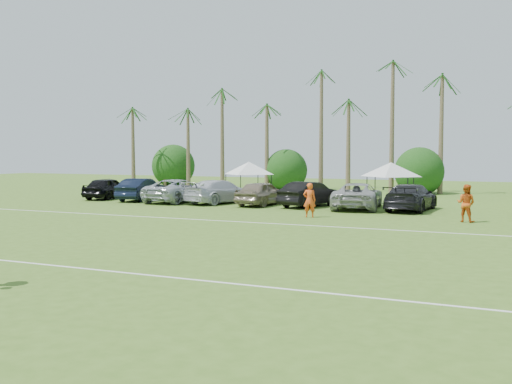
% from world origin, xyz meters
% --- Properties ---
extents(ground, '(120.00, 120.00, 0.00)m').
position_xyz_m(ground, '(0.00, 0.00, 0.00)').
color(ground, '#42671F').
rests_on(ground, ground).
extents(field_lines, '(80.00, 12.10, 0.01)m').
position_xyz_m(field_lines, '(0.00, 8.00, 0.01)').
color(field_lines, white).
rests_on(field_lines, ground).
extents(palm_tree_0, '(2.40, 2.40, 8.90)m').
position_xyz_m(palm_tree_0, '(-22.00, 38.00, 7.48)').
color(palm_tree_0, brown).
rests_on(palm_tree_0, ground).
extents(palm_tree_1, '(2.40, 2.40, 9.90)m').
position_xyz_m(palm_tree_1, '(-17.00, 38.00, 8.35)').
color(palm_tree_1, brown).
rests_on(palm_tree_1, ground).
extents(palm_tree_2, '(2.40, 2.40, 10.90)m').
position_xyz_m(palm_tree_2, '(-12.00, 38.00, 9.21)').
color(palm_tree_2, brown).
rests_on(palm_tree_2, ground).
extents(palm_tree_3, '(2.40, 2.40, 11.90)m').
position_xyz_m(palm_tree_3, '(-8.00, 38.00, 10.06)').
color(palm_tree_3, brown).
rests_on(palm_tree_3, ground).
extents(palm_tree_4, '(2.40, 2.40, 8.90)m').
position_xyz_m(palm_tree_4, '(-4.00, 38.00, 7.48)').
color(palm_tree_4, brown).
rests_on(palm_tree_4, ground).
extents(palm_tree_5, '(2.40, 2.40, 9.90)m').
position_xyz_m(palm_tree_5, '(0.00, 38.00, 8.35)').
color(palm_tree_5, brown).
rests_on(palm_tree_5, ground).
extents(palm_tree_6, '(2.40, 2.40, 10.90)m').
position_xyz_m(palm_tree_6, '(4.00, 38.00, 9.21)').
color(palm_tree_6, brown).
rests_on(palm_tree_6, ground).
extents(palm_tree_7, '(2.40, 2.40, 11.90)m').
position_xyz_m(palm_tree_7, '(8.00, 38.00, 10.06)').
color(palm_tree_7, brown).
rests_on(palm_tree_7, ground).
extents(bush_tree_0, '(4.00, 4.00, 4.00)m').
position_xyz_m(bush_tree_0, '(-19.00, 39.00, 1.80)').
color(bush_tree_0, brown).
rests_on(bush_tree_0, ground).
extents(bush_tree_1, '(4.00, 4.00, 4.00)m').
position_xyz_m(bush_tree_1, '(-6.00, 39.00, 1.80)').
color(bush_tree_1, brown).
rests_on(bush_tree_1, ground).
extents(bush_tree_2, '(4.00, 4.00, 4.00)m').
position_xyz_m(bush_tree_2, '(6.00, 39.00, 1.80)').
color(bush_tree_2, brown).
rests_on(bush_tree_2, ground).
extents(sideline_player_a, '(0.76, 0.61, 1.81)m').
position_xyz_m(sideline_player_a, '(3.07, 17.24, 0.90)').
color(sideline_player_a, '#F7561B').
rests_on(sideline_player_a, ground).
extents(sideline_player_b, '(1.07, 0.95, 1.85)m').
position_xyz_m(sideline_player_b, '(10.72, 18.31, 0.92)').
color(sideline_player_b, '#CB5116').
rests_on(sideline_player_b, ground).
extents(canopy_tent_left, '(3.91, 3.91, 3.17)m').
position_xyz_m(canopy_tent_left, '(-4.66, 26.75, 2.71)').
color(canopy_tent_left, black).
rests_on(canopy_tent_left, ground).
extents(canopy_tent_right, '(3.96, 3.96, 3.21)m').
position_xyz_m(canopy_tent_right, '(5.65, 26.32, 2.75)').
color(canopy_tent_right, black).
rests_on(canopy_tent_right, ground).
extents(parked_car_0, '(2.34, 4.77, 1.56)m').
position_xyz_m(parked_car_0, '(-14.27, 22.83, 0.78)').
color(parked_car_0, black).
rests_on(parked_car_0, ground).
extents(parked_car_1, '(2.32, 4.94, 1.56)m').
position_xyz_m(parked_car_1, '(-11.17, 22.60, 0.78)').
color(parked_car_1, black).
rests_on(parked_car_1, ground).
extents(parked_car_2, '(2.83, 5.74, 1.56)m').
position_xyz_m(parked_car_2, '(-8.07, 22.47, 0.78)').
color(parked_car_2, '#A6ADB4').
rests_on(parked_car_2, ground).
extents(parked_car_3, '(3.73, 5.80, 1.56)m').
position_xyz_m(parked_car_3, '(-4.97, 22.76, 0.78)').
color(parked_car_3, silver).
rests_on(parked_car_3, ground).
extents(parked_car_4, '(2.28, 4.75, 1.56)m').
position_xyz_m(parked_car_4, '(-1.87, 22.54, 0.78)').
color(parked_car_4, gray).
rests_on(parked_car_4, ground).
extents(parked_car_5, '(2.90, 5.02, 1.56)m').
position_xyz_m(parked_car_5, '(1.23, 22.89, 0.78)').
color(parked_car_5, black).
rests_on(parked_car_5, ground).
extents(parked_car_6, '(3.22, 5.89, 1.56)m').
position_xyz_m(parked_car_6, '(4.33, 22.71, 0.78)').
color(parked_car_6, '#9C9C9C').
rests_on(parked_car_6, ground).
extents(parked_car_7, '(2.69, 5.57, 1.56)m').
position_xyz_m(parked_car_7, '(7.43, 22.97, 0.78)').
color(parked_car_7, black).
rests_on(parked_car_7, ground).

